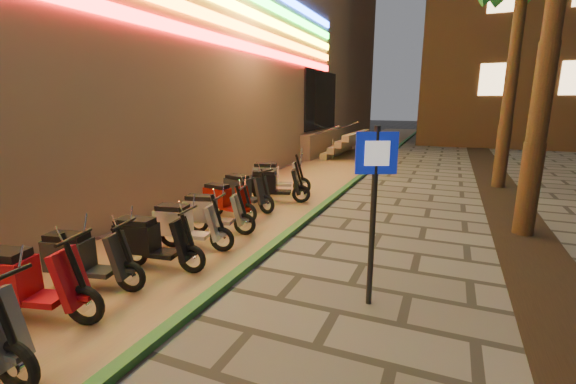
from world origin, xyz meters
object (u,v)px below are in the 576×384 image
at_px(scooter_8, 185,225).
at_px(scooter_12, 273,185).
at_px(pedestrian_sign, 374,193).
at_px(scooter_5, 23,282).
at_px(scooter_9, 211,212).
at_px(scooter_6, 83,258).
at_px(scooter_7, 150,241).
at_px(scooter_11, 244,190).
at_px(scooter_13, 275,177).
at_px(scooter_10, 225,200).

xyz_separation_m(scooter_8, scooter_12, (0.06, 3.79, 0.03)).
bearing_deg(pedestrian_sign, scooter_5, -177.04).
bearing_deg(scooter_9, scooter_6, -110.44).
relative_size(scooter_7, scooter_11, 0.99).
bearing_deg(scooter_12, pedestrian_sign, -69.03).
relative_size(scooter_7, scooter_12, 0.98).
bearing_deg(scooter_6, pedestrian_sign, 4.11).
xyz_separation_m(scooter_9, scooter_13, (-0.28, 3.76, 0.07)).
distance_m(scooter_10, scooter_13, 2.71).
xyz_separation_m(scooter_8, scooter_9, (-0.03, 0.92, -0.01)).
height_order(pedestrian_sign, scooter_6, pedestrian_sign).
relative_size(scooter_5, scooter_13, 0.99).
xyz_separation_m(scooter_8, scooter_11, (-0.34, 2.89, 0.01)).
xyz_separation_m(pedestrian_sign, scooter_12, (-3.54, 4.51, -1.07)).
height_order(scooter_5, scooter_8, scooter_5).
height_order(scooter_6, scooter_13, scooter_13).
xyz_separation_m(scooter_7, scooter_8, (-0.04, 0.96, -0.01)).
height_order(pedestrian_sign, scooter_7, pedestrian_sign).
bearing_deg(scooter_12, scooter_9, -109.03).
xyz_separation_m(scooter_12, scooter_13, (-0.37, 0.89, 0.03)).
distance_m(scooter_5, scooter_13, 7.48).
xyz_separation_m(scooter_7, scooter_10, (-0.41, 2.94, -0.03)).
relative_size(scooter_8, scooter_11, 0.98).
bearing_deg(scooter_13, scooter_7, -102.75).
height_order(scooter_11, scooter_12, scooter_12).
xyz_separation_m(pedestrian_sign, scooter_5, (-3.91, -2.07, -1.04)).
relative_size(scooter_7, scooter_13, 0.91).
bearing_deg(pedestrian_sign, scooter_11, 112.58).
xyz_separation_m(scooter_5, scooter_8, (0.31, 2.79, -0.05)).
distance_m(scooter_12, scooter_13, 0.97).
bearing_deg(scooter_13, scooter_9, -102.09).
relative_size(scooter_5, scooter_7, 1.08).
bearing_deg(pedestrian_sign, scooter_8, 143.73).
distance_m(scooter_7, scooter_9, 1.88).
height_order(scooter_5, scooter_10, scooter_5).
relative_size(scooter_6, scooter_7, 0.98).
relative_size(scooter_5, scooter_9, 1.13).
bearing_deg(scooter_7, scooter_13, 85.38).
bearing_deg(scooter_11, pedestrian_sign, -27.52).
height_order(scooter_5, scooter_13, scooter_13).
height_order(scooter_6, scooter_7, scooter_7).
distance_m(scooter_6, scooter_9, 2.83).
height_order(scooter_10, scooter_13, scooter_13).
bearing_deg(scooter_9, scooter_7, -101.40).
xyz_separation_m(scooter_5, scooter_11, (-0.03, 5.68, -0.04)).
relative_size(scooter_5, scooter_10, 1.15).
distance_m(scooter_6, scooter_7, 1.01).
distance_m(pedestrian_sign, scooter_12, 5.83).
bearing_deg(pedestrian_sign, scooter_12, 103.15).
xyz_separation_m(scooter_5, scooter_10, (-0.06, 4.78, -0.07)).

